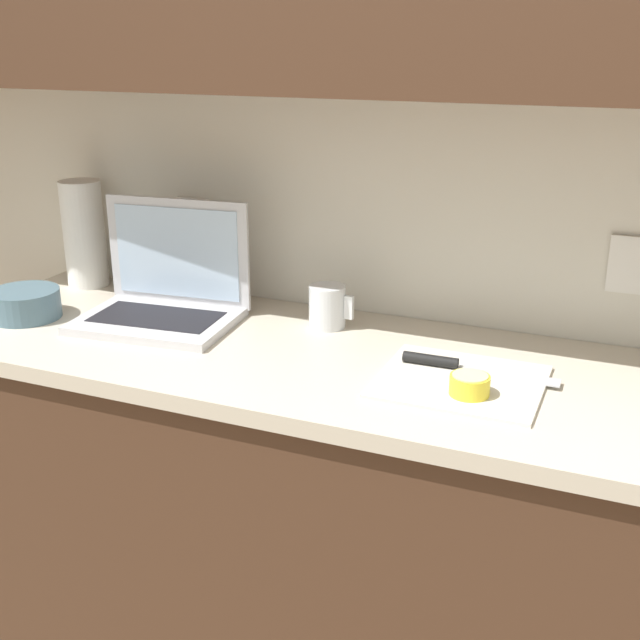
{
  "coord_description": "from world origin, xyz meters",
  "views": [
    {
      "loc": [
        0.26,
        -1.42,
        1.53
      ],
      "look_at": [
        -0.33,
        -0.01,
        0.98
      ],
      "focal_mm": 45.0,
      "sensor_mm": 36.0,
      "label": 1
    }
  ],
  "objects_px": {
    "measuring_cup": "(328,306)",
    "lemon_half_cut": "(470,385)",
    "laptop": "(166,293)",
    "bowl_white": "(25,304)",
    "cutting_board": "(460,382)",
    "paper_towel_roll": "(84,234)",
    "knife": "(452,364)"
  },
  "relations": [
    {
      "from": "measuring_cup",
      "to": "paper_towel_roll",
      "type": "height_order",
      "value": "paper_towel_roll"
    },
    {
      "from": "laptop",
      "to": "knife",
      "type": "distance_m",
      "value": 0.69
    },
    {
      "from": "lemon_half_cut",
      "to": "paper_towel_roll",
      "type": "height_order",
      "value": "paper_towel_roll"
    },
    {
      "from": "laptop",
      "to": "knife",
      "type": "relative_size",
      "value": 1.22
    },
    {
      "from": "cutting_board",
      "to": "lemon_half_cut",
      "type": "relative_size",
      "value": 4.17
    },
    {
      "from": "cutting_board",
      "to": "laptop",
      "type": "bearing_deg",
      "value": 172.2
    },
    {
      "from": "bowl_white",
      "to": "laptop",
      "type": "bearing_deg",
      "value": 21.7
    },
    {
      "from": "laptop",
      "to": "bowl_white",
      "type": "relative_size",
      "value": 2.34
    },
    {
      "from": "knife",
      "to": "paper_towel_roll",
      "type": "bearing_deg",
      "value": 167.97
    },
    {
      "from": "laptop",
      "to": "lemon_half_cut",
      "type": "bearing_deg",
      "value": -17.42
    },
    {
      "from": "cutting_board",
      "to": "paper_towel_roll",
      "type": "xyz_separation_m",
      "value": [
        -1.06,
        0.24,
        0.13
      ]
    },
    {
      "from": "knife",
      "to": "paper_towel_roll",
      "type": "xyz_separation_m",
      "value": [
        -1.03,
        0.2,
        0.12
      ]
    },
    {
      "from": "lemon_half_cut",
      "to": "measuring_cup",
      "type": "bearing_deg",
      "value": 146.62
    },
    {
      "from": "laptop",
      "to": "knife",
      "type": "xyz_separation_m",
      "value": [
        0.69,
        -0.05,
        -0.05
      ]
    },
    {
      "from": "cutting_board",
      "to": "lemon_half_cut",
      "type": "xyz_separation_m",
      "value": [
        0.03,
        -0.06,
        0.02
      ]
    },
    {
      "from": "knife",
      "to": "measuring_cup",
      "type": "relative_size",
      "value": 2.95
    },
    {
      "from": "laptop",
      "to": "paper_towel_roll",
      "type": "bearing_deg",
      "value": 150.99
    },
    {
      "from": "laptop",
      "to": "measuring_cup",
      "type": "xyz_separation_m",
      "value": [
        0.37,
        0.09,
        -0.02
      ]
    },
    {
      "from": "measuring_cup",
      "to": "lemon_half_cut",
      "type": "bearing_deg",
      "value": -33.38
    },
    {
      "from": "laptop",
      "to": "knife",
      "type": "height_order",
      "value": "laptop"
    },
    {
      "from": "measuring_cup",
      "to": "paper_towel_roll",
      "type": "xyz_separation_m",
      "value": [
        -0.7,
        0.05,
        0.09
      ]
    },
    {
      "from": "knife",
      "to": "laptop",
      "type": "bearing_deg",
      "value": 174.63
    },
    {
      "from": "lemon_half_cut",
      "to": "measuring_cup",
      "type": "distance_m",
      "value": 0.46
    },
    {
      "from": "paper_towel_roll",
      "to": "knife",
      "type": "bearing_deg",
      "value": -10.88
    },
    {
      "from": "lemon_half_cut",
      "to": "measuring_cup",
      "type": "relative_size",
      "value": 0.71
    },
    {
      "from": "cutting_board",
      "to": "paper_towel_roll",
      "type": "distance_m",
      "value": 1.09
    },
    {
      "from": "cutting_board",
      "to": "bowl_white",
      "type": "bearing_deg",
      "value": -178.68
    },
    {
      "from": "lemon_half_cut",
      "to": "bowl_white",
      "type": "xyz_separation_m",
      "value": [
        -1.05,
        0.04,
        0.01
      ]
    },
    {
      "from": "knife",
      "to": "lemon_half_cut",
      "type": "relative_size",
      "value": 4.16
    },
    {
      "from": "laptop",
      "to": "cutting_board",
      "type": "distance_m",
      "value": 0.73
    },
    {
      "from": "measuring_cup",
      "to": "cutting_board",
      "type": "bearing_deg",
      "value": -28.75
    },
    {
      "from": "knife",
      "to": "bowl_white",
      "type": "distance_m",
      "value": 1.0
    }
  ]
}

